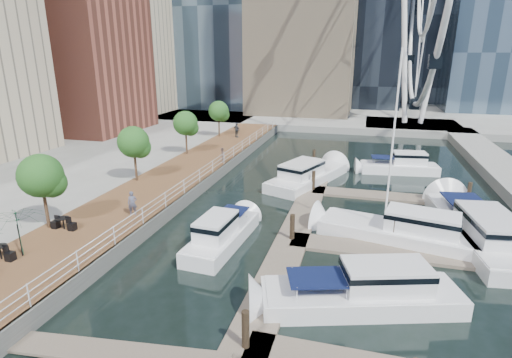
% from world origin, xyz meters
% --- Properties ---
extents(ground, '(520.00, 520.00, 0.00)m').
position_xyz_m(ground, '(0.00, 0.00, 0.00)').
color(ground, black).
rests_on(ground, ground).
extents(boardwalk, '(6.00, 60.00, 1.00)m').
position_xyz_m(boardwalk, '(-9.00, 15.00, 0.50)').
color(boardwalk, brown).
rests_on(boardwalk, ground).
extents(seawall, '(0.25, 60.00, 1.00)m').
position_xyz_m(seawall, '(-6.00, 15.00, 0.50)').
color(seawall, '#595954').
rests_on(seawall, ground).
extents(land_far, '(200.00, 114.00, 1.00)m').
position_xyz_m(land_far, '(0.00, 102.00, 0.50)').
color(land_far, gray).
rests_on(land_far, ground).
extents(pier, '(14.00, 12.00, 1.00)m').
position_xyz_m(pier, '(14.00, 52.00, 0.50)').
color(pier, gray).
rests_on(pier, ground).
extents(railing, '(0.10, 60.00, 1.05)m').
position_xyz_m(railing, '(-6.10, 15.00, 1.52)').
color(railing, white).
rests_on(railing, boardwalk).
extents(floating_docks, '(16.00, 34.00, 2.60)m').
position_xyz_m(floating_docks, '(7.97, 9.98, 0.49)').
color(floating_docks, '#6D6051').
rests_on(floating_docks, ground).
extents(midrise_condos, '(19.00, 67.00, 28.00)m').
position_xyz_m(midrise_condos, '(-33.57, 26.82, 13.42)').
color(midrise_condos, '#BCAD8E').
rests_on(midrise_condos, ground).
extents(street_trees, '(2.60, 42.60, 4.60)m').
position_xyz_m(street_trees, '(-11.40, 14.00, 4.29)').
color(street_trees, '#3F2B1C').
rests_on(street_trees, ground).
extents(yacht_foreground, '(10.26, 5.52, 2.15)m').
position_xyz_m(yacht_foreground, '(7.24, 2.18, 0.00)').
color(yacht_foreground, silver).
rests_on(yacht_foreground, ground).
extents(pedestrian_near, '(0.70, 0.62, 1.62)m').
position_xyz_m(pedestrian_near, '(-7.50, 7.13, 1.81)').
color(pedestrian_near, '#494C62').
rests_on(pedestrian_near, boardwalk).
extents(pedestrian_mid, '(0.57, 0.72, 1.47)m').
position_xyz_m(pedestrian_mid, '(-6.50, 21.56, 1.74)').
color(pedestrian_mid, '#87685D').
rests_on(pedestrian_mid, boardwalk).
extents(pedestrian_far, '(1.21, 0.98, 1.93)m').
position_xyz_m(pedestrian_far, '(-8.98, 33.97, 1.96)').
color(pedestrian_far, '#333840').
rests_on(pedestrian_far, boardwalk).
extents(moored_yachts, '(19.28, 33.40, 11.50)m').
position_xyz_m(moored_yachts, '(8.83, 11.32, 0.00)').
color(moored_yachts, white).
rests_on(moored_yachts, ground).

